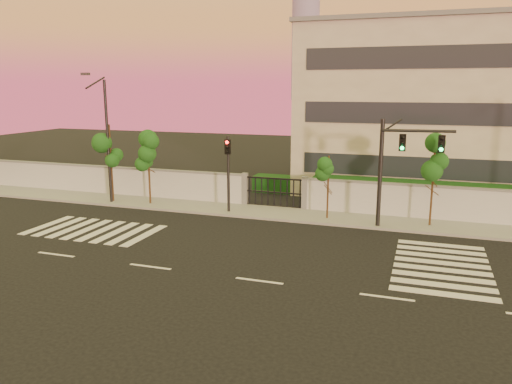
# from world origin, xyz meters

# --- Properties ---
(ground) EXTENTS (120.00, 120.00, 0.00)m
(ground) POSITION_xyz_m (0.00, 0.00, 0.00)
(ground) COLOR black
(ground) RESTS_ON ground
(sidewalk) EXTENTS (60.00, 3.00, 0.15)m
(sidewalk) POSITION_xyz_m (0.00, 10.50, 0.07)
(sidewalk) COLOR gray
(sidewalk) RESTS_ON ground
(perimeter_wall) EXTENTS (60.00, 0.36, 2.20)m
(perimeter_wall) POSITION_xyz_m (0.10, 12.00, 1.07)
(perimeter_wall) COLOR #B5B7BC
(perimeter_wall) RESTS_ON ground
(hedge_row) EXTENTS (41.00, 4.25, 1.80)m
(hedge_row) POSITION_xyz_m (1.17, 14.74, 0.82)
(hedge_row) COLOR #133810
(hedge_row) RESTS_ON ground
(institutional_building) EXTENTS (24.40, 12.40, 12.25)m
(institutional_building) POSITION_xyz_m (9.00, 21.99, 6.16)
(institutional_building) COLOR #B5AB99
(institutional_building) RESTS_ON ground
(road_markings) EXTENTS (57.00, 7.62, 0.02)m
(road_markings) POSITION_xyz_m (-1.58, 3.76, 0.01)
(road_markings) COLOR silver
(road_markings) RESTS_ON ground
(street_tree_b) EXTENTS (1.62, 1.29, 5.26)m
(street_tree_b) POSITION_xyz_m (-13.71, 10.01, 3.87)
(street_tree_b) COLOR #382314
(street_tree_b) RESTS_ON ground
(street_tree_c) EXTENTS (1.58, 1.26, 4.87)m
(street_tree_c) POSITION_xyz_m (-10.94, 10.15, 3.59)
(street_tree_c) COLOR #382314
(street_tree_c) RESTS_ON ground
(street_tree_d) EXTENTS (1.30, 1.04, 3.82)m
(street_tree_d) POSITION_xyz_m (0.81, 10.18, 2.81)
(street_tree_d) COLOR #382314
(street_tree_d) RESTS_ON ground
(street_tree_e) EXTENTS (1.45, 1.16, 5.26)m
(street_tree_e) POSITION_xyz_m (6.51, 10.51, 3.86)
(street_tree_e) COLOR #382314
(street_tree_e) RESTS_ON ground
(traffic_signal_main) EXTENTS (3.79, 0.60, 6.00)m
(traffic_signal_main) POSITION_xyz_m (4.51, 9.42, 3.80)
(traffic_signal_main) COLOR black
(traffic_signal_main) RESTS_ON ground
(traffic_signal_secondary) EXTENTS (0.37, 0.35, 4.78)m
(traffic_signal_secondary) POSITION_xyz_m (-5.27, 9.78, 3.04)
(traffic_signal_secondary) COLOR black
(traffic_signal_secondary) RESTS_ON ground
(streetlight_west) EXTENTS (0.51, 2.05, 8.51)m
(streetlight_west) POSITION_xyz_m (-13.68, 9.51, 4.60)
(streetlight_west) COLOR black
(streetlight_west) RESTS_ON ground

